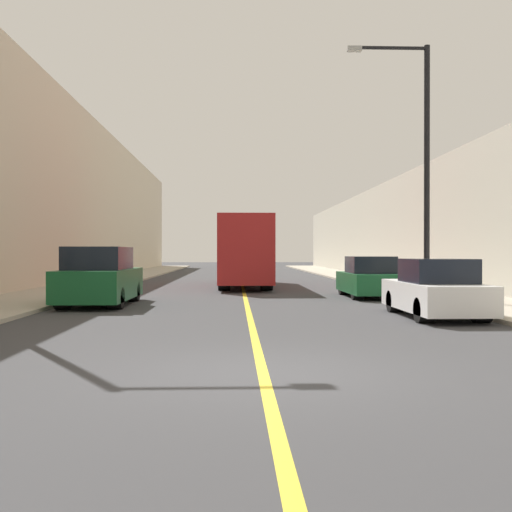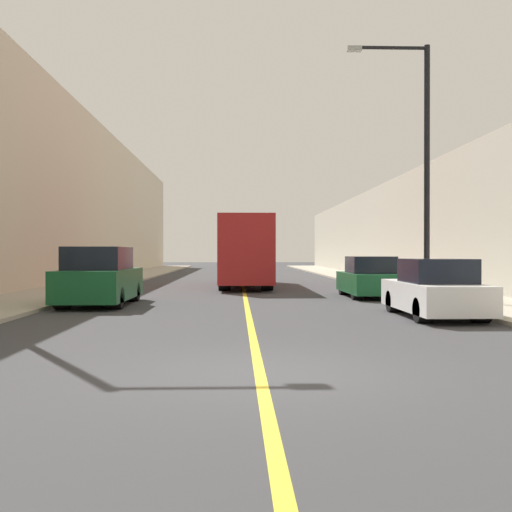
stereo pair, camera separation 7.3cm
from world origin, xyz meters
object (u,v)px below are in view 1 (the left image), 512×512
Objects in this scene: parked_suv_left at (100,278)px; street_lamp_right at (420,155)px; bus at (244,251)px; car_right_near at (435,291)px; car_right_mid at (369,279)px.

parked_suv_left is 0.55× the size of street_lamp_right.
bus is 15.37m from car_right_near.
street_lamp_right reaches higher than car_right_near.
bus is 2.43× the size of car_right_near.
car_right_mid is 5.05m from street_lamp_right.
parked_suv_left reaches higher than car_right_near.
street_lamp_right is at bearing 5.20° from parked_suv_left.
car_right_near is 0.49× the size of street_lamp_right.
street_lamp_right is at bearing 77.04° from car_right_near.
parked_suv_left is at bearing -161.69° from car_right_mid.
car_right_mid reaches higher than car_right_near.
car_right_mid is 0.49× the size of street_lamp_right.
bus is 2.44× the size of car_right_mid.
car_right_near is 7.09m from car_right_mid.
parked_suv_left is 1.14× the size of car_right_mid.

